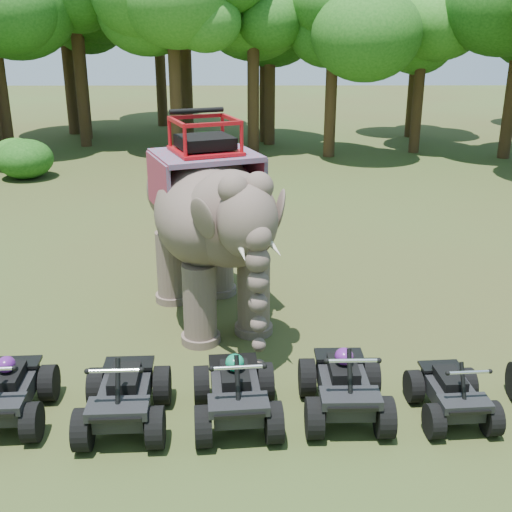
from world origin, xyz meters
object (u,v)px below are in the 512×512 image
(atv_3, at_px, (345,377))
(elephant, at_px, (209,220))
(atv_0, at_px, (6,384))
(atv_4, at_px, (453,385))
(atv_2, at_px, (236,384))
(atv_1, at_px, (123,387))

(atv_3, bearing_deg, elephant, 121.73)
(elephant, height_order, atv_0, elephant)
(elephant, relative_size, atv_4, 3.34)
(atv_3, bearing_deg, atv_2, -175.32)
(atv_1, bearing_deg, elephant, 71.72)
(elephant, xyz_separation_m, atv_4, (4.15, -3.87, -1.62))
(atv_1, distance_m, atv_3, 3.55)
(atv_0, distance_m, atv_3, 5.46)
(elephant, distance_m, atv_3, 4.73)
(atv_1, xyz_separation_m, atv_2, (1.78, 0.09, -0.01))
(atv_0, distance_m, atv_2, 3.69)
(elephant, height_order, atv_3, elephant)
(atv_3, height_order, atv_4, atv_3)
(atv_1, xyz_separation_m, atv_4, (5.29, 0.18, -0.11))
(atv_2, distance_m, atv_3, 1.78)
(atv_0, xyz_separation_m, atv_1, (1.91, -0.14, 0.03))
(atv_2, xyz_separation_m, atv_3, (1.77, 0.17, 0.01))
(atv_2, xyz_separation_m, atv_4, (3.51, 0.08, -0.10))
(elephant, xyz_separation_m, atv_3, (2.41, -3.78, -1.51))
(atv_0, height_order, atv_2, atv_2)
(atv_2, bearing_deg, atv_0, 173.94)
(atv_0, bearing_deg, atv_1, -7.78)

